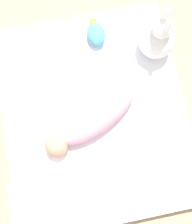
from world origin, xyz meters
name	(u,v)px	position (x,y,z in m)	size (l,w,h in m)	color
ground_plane	(94,117)	(0.00, 0.00, 0.00)	(12.00, 12.00, 0.00)	#9E8466
bed_mattress	(94,115)	(0.00, 0.00, 0.07)	(1.25, 1.06, 0.15)	white
swaddled_baby	(93,116)	(-0.04, 0.01, 0.22)	(0.41, 0.59, 0.15)	pink
pillow	(46,209)	(-0.46, 0.35, 0.19)	(0.32, 0.34, 0.08)	white
bunny_plush	(157,39)	(0.32, -0.43, 0.27)	(0.21, 0.21, 0.36)	white
turtle_plush	(96,34)	(0.46, -0.11, 0.19)	(0.19, 0.11, 0.08)	#4C99C6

